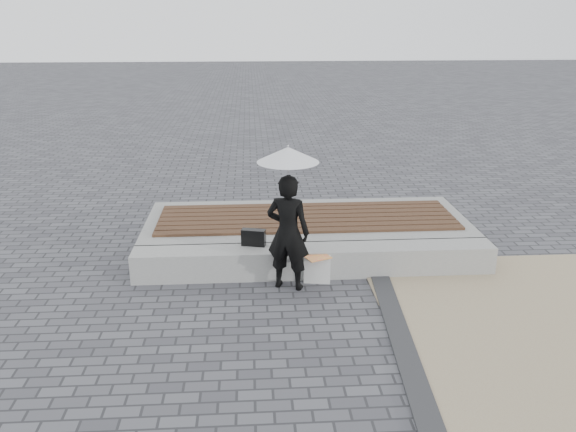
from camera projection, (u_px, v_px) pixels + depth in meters
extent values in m
plane|color=#515157|center=(330.00, 332.00, 6.76)|extent=(80.00, 80.00, 0.00)
cube|color=#2F2F31|center=(405.00, 352.00, 6.33)|extent=(0.61, 5.20, 0.04)
cube|color=#A3A49E|center=(315.00, 260.00, 8.21)|extent=(5.00, 0.45, 0.40)
cube|color=gray|center=(307.00, 230.00, 9.34)|extent=(5.00, 2.00, 0.40)
imported|color=black|center=(288.00, 233.00, 7.62)|extent=(0.66, 0.54, 1.55)
cylinder|color=silver|center=(288.00, 192.00, 7.44)|extent=(0.01, 0.01, 0.78)
cone|color=silver|center=(288.00, 155.00, 7.29)|extent=(0.78, 0.78, 0.19)
sphere|color=silver|center=(288.00, 146.00, 7.25)|extent=(0.03, 0.03, 0.03)
cube|color=black|center=(254.00, 237.00, 8.17)|extent=(0.35, 0.19, 0.23)
cube|color=silver|center=(317.00, 269.00, 7.97)|extent=(0.37, 0.20, 0.37)
cube|color=#EF3F44|center=(318.00, 257.00, 7.86)|extent=(0.38, 0.34, 0.01)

